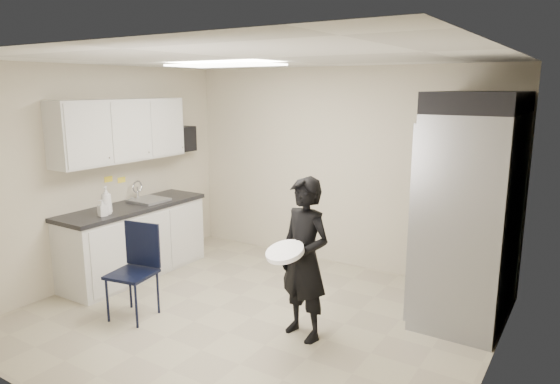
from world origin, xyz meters
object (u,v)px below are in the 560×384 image
Objects in this scene: lower_counter at (135,242)px; commercial_fridge at (471,217)px; folding_chair at (132,274)px; man_tuxedo at (304,259)px.

commercial_fridge is at bearing 15.88° from lower_counter.
commercial_fridge is 3.50m from folding_chair.
commercial_fridge is 1.36× the size of man_tuxedo.
commercial_fridge is at bearing 62.25° from man_tuxedo.
lower_counter is 1.23× the size of man_tuxedo.
folding_chair is (-2.86, -1.92, -0.58)m from commercial_fridge.
folding_chair is 1.81m from man_tuxedo.
folding_chair is at bearing -145.75° from man_tuxedo.
commercial_fridge is (3.78, 1.07, 0.62)m from lower_counter.
commercial_fridge is 1.79m from man_tuxedo.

